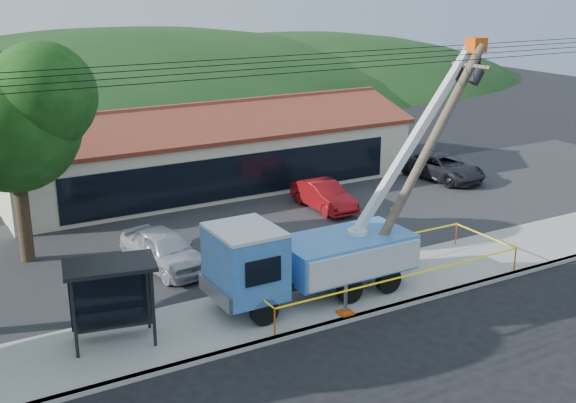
% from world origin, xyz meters
% --- Properties ---
extents(ground, '(120.00, 120.00, 0.00)m').
position_xyz_m(ground, '(0.00, 0.00, 0.00)').
color(ground, black).
rests_on(ground, ground).
extents(curb, '(60.00, 0.25, 0.15)m').
position_xyz_m(curb, '(0.00, 2.10, 0.07)').
color(curb, '#9D9993').
rests_on(curb, ground).
extents(sidewalk, '(60.00, 4.00, 0.15)m').
position_xyz_m(sidewalk, '(0.00, 4.00, 0.07)').
color(sidewalk, '#9D9993').
rests_on(sidewalk, ground).
extents(parking_lot, '(60.00, 12.00, 0.10)m').
position_xyz_m(parking_lot, '(0.00, 12.00, 0.05)').
color(parking_lot, '#28282B').
rests_on(parking_lot, ground).
extents(strip_mall, '(22.50, 8.53, 4.67)m').
position_xyz_m(strip_mall, '(4.00, 19.98, 1.88)').
color(strip_mall, beige).
rests_on(strip_mall, ground).
extents(tree_lot, '(6.30, 5.60, 8.94)m').
position_xyz_m(tree_lot, '(-7.00, 13.00, 6.21)').
color(tree_lot, '#332316').
rests_on(tree_lot, ground).
extents(hill_center, '(89.60, 64.00, 32.00)m').
position_xyz_m(hill_center, '(10.00, 55.00, 0.00)').
color(hill_center, '#143312').
rests_on(hill_center, ground).
extents(hill_east, '(72.80, 52.00, 26.00)m').
position_xyz_m(hill_east, '(30.00, 55.00, 0.00)').
color(hill_east, '#143312').
rests_on(hill_east, ground).
extents(utility_truck, '(11.08, 4.11, 8.89)m').
position_xyz_m(utility_truck, '(1.02, 4.18, 1.80)').
color(utility_truck, black).
rests_on(utility_truck, ground).
extents(leaning_pole, '(5.67, 1.91, 8.81)m').
position_xyz_m(leaning_pole, '(5.68, 3.68, 4.92)').
color(leaning_pole, '#4E4332').
rests_on(leaning_pole, ground).
extents(bus_shelter, '(3.05, 2.22, 2.67)m').
position_xyz_m(bus_shelter, '(-5.96, 4.52, 2.12)').
color(bus_shelter, black).
rests_on(bus_shelter, ground).
extents(caution_tape, '(10.79, 3.40, 0.98)m').
position_xyz_m(caution_tape, '(3.96, 3.91, 0.88)').
color(caution_tape, '#E4510C').
rests_on(caution_tape, ground).
extents(car_silver, '(2.69, 4.93, 1.59)m').
position_xyz_m(car_silver, '(-2.44, 9.39, 0.00)').
color(car_silver, '#BABBC2').
rests_on(car_silver, ground).
extents(car_red, '(1.52, 4.22, 1.38)m').
position_xyz_m(car_red, '(7.17, 12.72, 0.00)').
color(car_red, maroon).
rests_on(car_red, ground).
extents(car_dark, '(2.86, 5.37, 1.44)m').
position_xyz_m(car_dark, '(16.00, 13.99, 0.00)').
color(car_dark, black).
rests_on(car_dark, ground).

